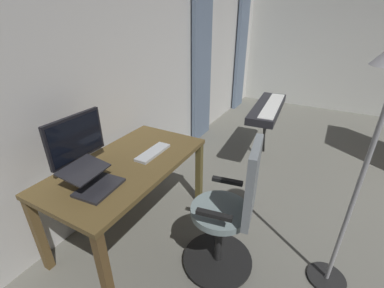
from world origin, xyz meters
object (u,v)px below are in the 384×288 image
Objects in this scene: desk at (128,171)px; computer_monitor at (76,140)px; piano_keyboard at (268,109)px; computer_keyboard at (153,152)px; laptop at (94,181)px; office_chair at (230,216)px.

desk is 0.48m from computer_monitor.
piano_keyboard is at bearing 156.82° from computer_monitor.
computer_keyboard is 0.31× the size of piano_keyboard.
piano_keyboard is (-2.19, 0.94, -0.26)m from computer_monitor.
desk is at bearing 179.74° from laptop.
laptop is (0.41, -0.88, 0.27)m from office_chair.
computer_keyboard is (-0.22, 0.10, 0.10)m from desk.
office_chair reaches higher than computer_keyboard.
computer_keyboard is 1.03× the size of laptop.
piano_keyboard is (-1.92, -0.23, 0.20)m from office_chair.
laptop is at bearing -19.85° from piano_keyboard.
piano_keyboard is at bearing 159.42° from laptop.
desk is at bearing 82.88° from office_chair.
desk is at bearing -23.48° from piano_keyboard.
office_chair is 1.94m from piano_keyboard.
computer_monitor is 1.31× the size of computer_keyboard.
laptop is at bearing 64.33° from computer_monitor.
computer_monitor is 0.40× the size of piano_keyboard.
desk is 0.92m from office_chair.
desk is at bearing -24.03° from computer_keyboard.
office_chair is 1.00m from laptop.
desk is 3.88× the size of laptop.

